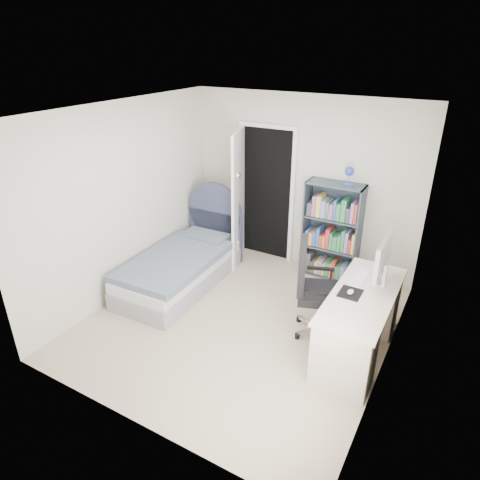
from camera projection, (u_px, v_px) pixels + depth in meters
The scene contains 8 objects.
room_shell at pixel (240, 228), 4.72m from camera, with size 3.50×3.70×2.60m.
door at pixel (248, 195), 6.34m from camera, with size 0.92×0.79×2.06m.
bed at pixel (183, 265), 5.98m from camera, with size 1.00×2.01×1.22m.
nightstand at pixel (224, 227), 6.87m from camera, with size 0.42×0.42×0.61m.
floor_lamp at pixel (236, 227), 6.38m from camera, with size 0.21×0.21×1.45m.
bookcase at pixel (332, 234), 6.01m from camera, with size 0.78×0.33×1.66m.
desk at pixel (360, 320), 4.57m from camera, with size 0.62×1.54×1.26m.
office_chair at pixel (313, 285), 4.81m from camera, with size 0.66×0.67×1.16m.
Camera 1 is at (2.14, -3.76, 3.15)m, focal length 32.00 mm.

